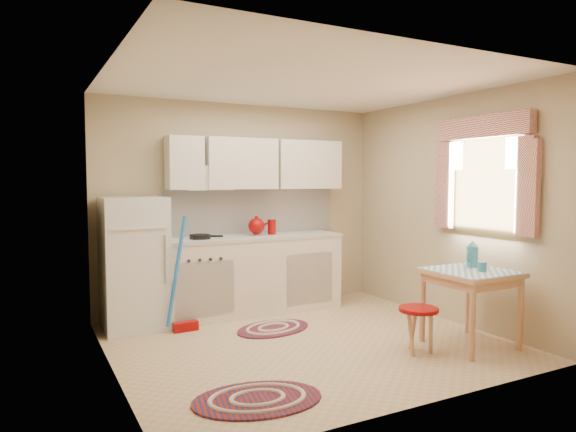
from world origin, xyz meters
The scene contains 14 objects.
room_shell centered at (0.16, 0.24, 1.60)m, with size 3.64×3.60×2.52m.
fridge centered at (-1.39, 1.25, 0.70)m, with size 0.65×0.60×1.40m, color silver.
broom centered at (-0.95, 0.90, 0.60)m, with size 0.28×0.12×1.20m, color blue, non-canonical shape.
base_cabinets centered at (-0.07, 1.30, 0.44)m, with size 2.25×0.60×0.88m, color beige.
countertop centered at (-0.07, 1.30, 0.90)m, with size 2.27×0.62×0.04m, color #BAB6B0.
frying_pan centered at (-0.67, 1.25, 0.94)m, with size 0.23×0.23×0.05m, color black.
red_kettle centered at (0.05, 1.30, 1.03)m, with size 0.22×0.20×0.22m, color #890504, non-canonical shape.
red_canister centered at (0.25, 1.30, 1.00)m, with size 0.10×0.10×0.16m, color #890504.
table centered at (1.32, -0.82, 0.36)m, with size 0.72×0.72×0.72m, color tan.
stool centered at (0.74, -0.75, 0.21)m, with size 0.36×0.36×0.42m, color #890504.
coffee_pot centered at (1.46, -0.70, 0.86)m, with size 0.14×0.12×0.28m, color teal, non-canonical shape.
mug centered at (1.35, -0.92, 0.77)m, with size 0.08×0.08×0.10m, color teal.
rug_center centered at (-0.10, 0.54, 0.01)m, with size 0.85×0.57×0.02m, color maroon, non-canonical shape.
rug_left centered at (-0.98, -0.99, 0.01)m, with size 0.95×0.63×0.02m, color maroon, non-canonical shape.
Camera 1 is at (-2.44, -4.26, 1.58)m, focal length 32.00 mm.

